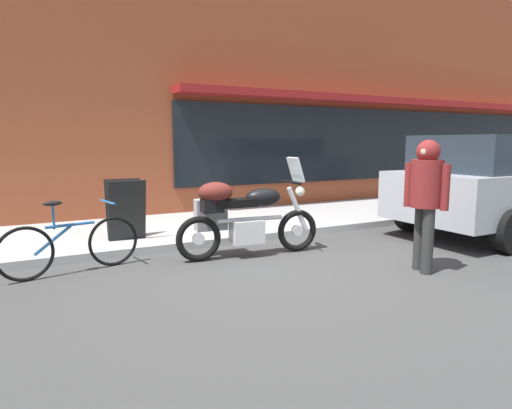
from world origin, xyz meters
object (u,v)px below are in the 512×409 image
object	(u,v)px
parked_bicycle	(71,245)
pedestrian_walking	(426,190)
touring_motorcycle	(240,215)
sandwich_board_sign	(126,209)

from	to	relation	value
parked_bicycle	pedestrian_walking	distance (m)	4.38
touring_motorcycle	parked_bicycle	size ratio (longest dim) A/B	1.27
touring_motorcycle	parked_bicycle	bearing A→B (deg)	173.33
touring_motorcycle	parked_bicycle	distance (m)	2.21
parked_bicycle	pedestrian_walking	xyz separation A→B (m)	(3.86, -1.97, 0.66)
touring_motorcycle	sandwich_board_sign	size ratio (longest dim) A/B	2.31
pedestrian_walking	sandwich_board_sign	distance (m)	4.29
pedestrian_walking	sandwich_board_sign	bearing A→B (deg)	134.18
parked_bicycle	sandwich_board_sign	bearing A→B (deg)	50.88
sandwich_board_sign	parked_bicycle	bearing A→B (deg)	-129.12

